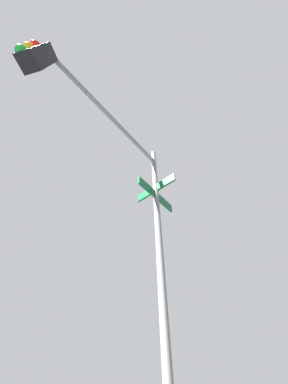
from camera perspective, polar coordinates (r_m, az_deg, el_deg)
name	(u,v)px	position (r m, az deg, el deg)	size (l,w,h in m)	color
traffic_signal_near	(107,151)	(3.52, -10.80, 11.73)	(1.97, 3.39, 5.57)	slate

